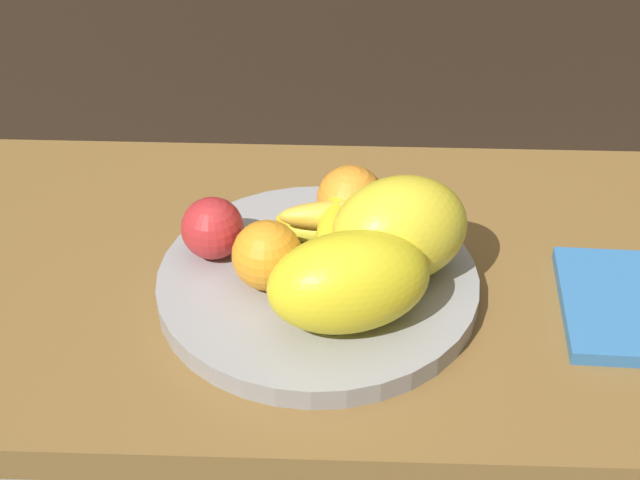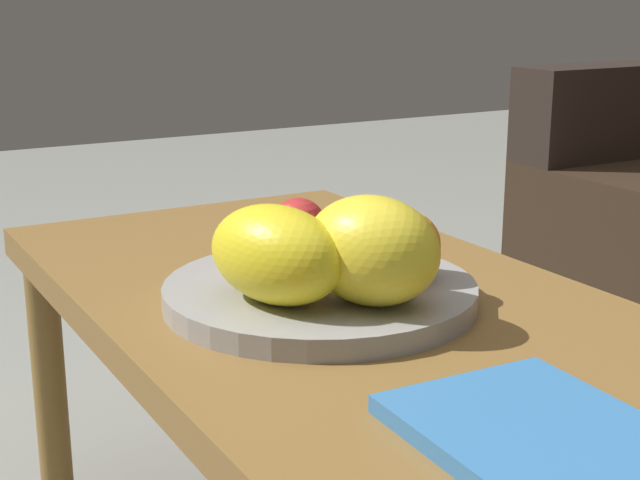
{
  "view_description": "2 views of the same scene",
  "coord_description": "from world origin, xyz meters",
  "px_view_note": "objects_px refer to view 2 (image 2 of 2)",
  "views": [
    {
      "loc": [
        -0.0,
        -0.91,
        1.18
      ],
      "look_at": [
        -0.03,
        -0.04,
        0.52
      ],
      "focal_mm": 57.39,
      "sensor_mm": 36.0,
      "label": 1
    },
    {
      "loc": [
        0.83,
        -0.54,
        0.79
      ],
      "look_at": [
        -0.03,
        -0.04,
        0.52
      ],
      "focal_mm": 52.22,
      "sensor_mm": 36.0,
      "label": 2
    }
  ],
  "objects_px": {
    "coffee_table": "(363,349)",
    "orange_front": "(406,245)",
    "apple_front": "(296,226)",
    "fruit_bowl": "(320,293)",
    "magazine": "(551,442)",
    "orange_left": "(287,241)",
    "melon_smaller_beside": "(372,250)",
    "melon_large_front": "(274,253)",
    "banana_bunch": "(377,257)"
  },
  "relations": [
    {
      "from": "coffee_table",
      "to": "orange_front",
      "type": "distance_m",
      "value": 0.13
    },
    {
      "from": "coffee_table",
      "to": "apple_front",
      "type": "relative_size",
      "value": 16.06
    },
    {
      "from": "apple_front",
      "to": "fruit_bowl",
      "type": "bearing_deg",
      "value": -15.74
    },
    {
      "from": "coffee_table",
      "to": "fruit_bowl",
      "type": "relative_size",
      "value": 3.19
    },
    {
      "from": "fruit_bowl",
      "to": "magazine",
      "type": "bearing_deg",
      "value": -2.83
    },
    {
      "from": "coffee_table",
      "to": "fruit_bowl",
      "type": "bearing_deg",
      "value": -132.88
    },
    {
      "from": "orange_front",
      "to": "magazine",
      "type": "bearing_deg",
      "value": -17.5
    },
    {
      "from": "orange_left",
      "to": "orange_front",
      "type": "bearing_deg",
      "value": 50.71
    },
    {
      "from": "melon_smaller_beside",
      "to": "orange_left",
      "type": "height_order",
      "value": "melon_smaller_beside"
    },
    {
      "from": "orange_left",
      "to": "magazine",
      "type": "distance_m",
      "value": 0.45
    },
    {
      "from": "fruit_bowl",
      "to": "orange_left",
      "type": "bearing_deg",
      "value": -165.73
    },
    {
      "from": "melon_large_front",
      "to": "orange_front",
      "type": "distance_m",
      "value": 0.17
    },
    {
      "from": "coffee_table",
      "to": "magazine",
      "type": "height_order",
      "value": "magazine"
    },
    {
      "from": "coffee_table",
      "to": "apple_front",
      "type": "distance_m",
      "value": 0.19
    },
    {
      "from": "fruit_bowl",
      "to": "magazine",
      "type": "distance_m",
      "value": 0.39
    },
    {
      "from": "melon_smaller_beside",
      "to": "magazine",
      "type": "bearing_deg",
      "value": -5.82
    },
    {
      "from": "coffee_table",
      "to": "melon_large_front",
      "type": "relative_size",
      "value": 6.68
    },
    {
      "from": "melon_large_front",
      "to": "apple_front",
      "type": "height_order",
      "value": "melon_large_front"
    },
    {
      "from": "coffee_table",
      "to": "melon_smaller_beside",
      "type": "relative_size",
      "value": 7.48
    },
    {
      "from": "fruit_bowl",
      "to": "melon_large_front",
      "type": "bearing_deg",
      "value": -67.49
    },
    {
      "from": "fruit_bowl",
      "to": "orange_front",
      "type": "distance_m",
      "value": 0.11
    },
    {
      "from": "coffee_table",
      "to": "banana_bunch",
      "type": "height_order",
      "value": "banana_bunch"
    },
    {
      "from": "apple_front",
      "to": "melon_smaller_beside",
      "type": "bearing_deg",
      "value": -6.03
    },
    {
      "from": "orange_left",
      "to": "melon_large_front",
      "type": "bearing_deg",
      "value": -35.14
    },
    {
      "from": "coffee_table",
      "to": "banana_bunch",
      "type": "bearing_deg",
      "value": 111.97
    },
    {
      "from": "apple_front",
      "to": "magazine",
      "type": "height_order",
      "value": "apple_front"
    },
    {
      "from": "fruit_bowl",
      "to": "magazine",
      "type": "xyz_separation_m",
      "value": [
        0.39,
        -0.02,
        -0.0
      ]
    },
    {
      "from": "coffee_table",
      "to": "fruit_bowl",
      "type": "xyz_separation_m",
      "value": [
        -0.03,
        -0.04,
        0.06
      ]
    },
    {
      "from": "orange_front",
      "to": "magazine",
      "type": "relative_size",
      "value": 0.32
    },
    {
      "from": "melon_smaller_beside",
      "to": "banana_bunch",
      "type": "height_order",
      "value": "melon_smaller_beside"
    },
    {
      "from": "coffee_table",
      "to": "orange_front",
      "type": "bearing_deg",
      "value": 90.41
    },
    {
      "from": "orange_left",
      "to": "banana_bunch",
      "type": "xyz_separation_m",
      "value": [
        0.08,
        0.07,
        -0.01
      ]
    },
    {
      "from": "melon_smaller_beside",
      "to": "orange_front",
      "type": "height_order",
      "value": "melon_smaller_beside"
    },
    {
      "from": "coffee_table",
      "to": "banana_bunch",
      "type": "distance_m",
      "value": 0.11
    },
    {
      "from": "coffee_table",
      "to": "melon_large_front",
      "type": "distance_m",
      "value": 0.17
    },
    {
      "from": "melon_large_front",
      "to": "banana_bunch",
      "type": "xyz_separation_m",
      "value": [
        -0.0,
        0.13,
        -0.02
      ]
    },
    {
      "from": "melon_smaller_beside",
      "to": "banana_bunch",
      "type": "relative_size",
      "value": 0.93
    },
    {
      "from": "fruit_bowl",
      "to": "melon_large_front",
      "type": "relative_size",
      "value": 2.1
    },
    {
      "from": "orange_front",
      "to": "apple_front",
      "type": "height_order",
      "value": "orange_front"
    },
    {
      "from": "banana_bunch",
      "to": "orange_front",
      "type": "bearing_deg",
      "value": 76.2
    },
    {
      "from": "apple_front",
      "to": "orange_front",
      "type": "bearing_deg",
      "value": 21.46
    },
    {
      "from": "apple_front",
      "to": "banana_bunch",
      "type": "xyz_separation_m",
      "value": [
        0.14,
        0.03,
        -0.01
      ]
    },
    {
      "from": "melon_smaller_beside",
      "to": "banana_bunch",
      "type": "bearing_deg",
      "value": 142.72
    },
    {
      "from": "fruit_bowl",
      "to": "melon_smaller_beside",
      "type": "bearing_deg",
      "value": 7.54
    },
    {
      "from": "melon_large_front",
      "to": "melon_smaller_beside",
      "type": "height_order",
      "value": "melon_smaller_beside"
    },
    {
      "from": "magazine",
      "to": "fruit_bowl",
      "type": "bearing_deg",
      "value": 179.46
    },
    {
      "from": "apple_front",
      "to": "banana_bunch",
      "type": "distance_m",
      "value": 0.15
    },
    {
      "from": "melon_large_front",
      "to": "orange_left",
      "type": "height_order",
      "value": "melon_large_front"
    },
    {
      "from": "orange_left",
      "to": "apple_front",
      "type": "bearing_deg",
      "value": 144.12
    },
    {
      "from": "fruit_bowl",
      "to": "orange_front",
      "type": "height_order",
      "value": "orange_front"
    }
  ]
}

